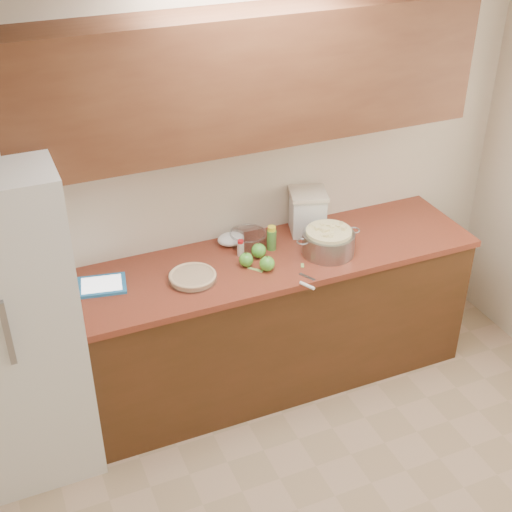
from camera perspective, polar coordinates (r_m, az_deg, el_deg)
name	(u,v)px	position (r m, az deg, el deg)	size (l,w,h in m)	color
room_shell	(409,359)	(2.89, 12.15, -8.09)	(3.60, 3.60, 3.60)	tan
counter_run	(260,322)	(4.42, 0.32, -5.29)	(2.64, 0.68, 0.92)	#4A2814
upper_cabinets	(249,78)	(3.85, -0.55, 14.04)	(2.60, 0.34, 0.70)	brown
fridge	(6,324)	(3.89, -19.37, -5.12)	(0.70, 0.70, 1.80)	silver
pie	(193,277)	(3.97, -5.09, -1.70)	(0.27, 0.27, 0.04)	silver
colander	(328,242)	(4.20, 5.81, 1.13)	(0.41, 0.31, 0.15)	gray
flour_canister	(308,212)	(4.38, 4.14, 3.57)	(0.27, 0.27, 0.27)	silver
tablet	(102,285)	(4.00, -12.24, -2.31)	(0.30, 0.25, 0.02)	#2574B2
paring_knife	(307,284)	(3.93, 4.11, -2.28)	(0.11, 0.19, 0.02)	gray
lemon_bottle	(272,238)	(4.21, 1.25, 1.42)	(0.06, 0.06, 0.15)	#4C8C38
cinnamon_shaker	(241,248)	(4.17, -1.24, 0.64)	(0.04, 0.04, 0.10)	beige
vanilla_bottle	(270,235)	(4.30, 1.09, 1.68)	(0.04, 0.04, 0.10)	black
mixing_bowl	(248,238)	(4.28, -0.64, 1.47)	(0.23, 0.23, 0.08)	silver
paper_towel	(231,239)	(4.29, -2.02, 1.36)	(0.17, 0.14, 0.07)	white
apple_left	(246,260)	(4.07, -0.80, -0.30)	(0.08, 0.08, 0.09)	#52B034
apple_center	(259,251)	(4.15, 0.22, 0.44)	(0.09, 0.09, 0.10)	#52B034
apple_front	(267,264)	(4.03, 0.89, -0.61)	(0.09, 0.09, 0.10)	#52B034
peel_a	(259,271)	(4.05, 0.23, -1.17)	(0.05, 0.02, 0.00)	#98BF5D
peel_b	(251,268)	(4.07, -0.38, -1.01)	(0.04, 0.02, 0.00)	#98BF5D
peel_c	(302,266)	(4.10, 3.73, -0.77)	(0.04, 0.02, 0.00)	#98BF5D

